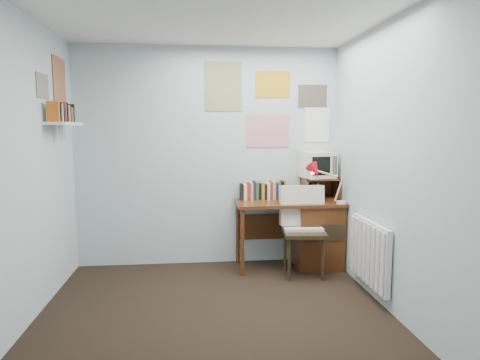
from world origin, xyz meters
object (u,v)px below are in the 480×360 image
at_px(desk, 312,231).
at_px(crt_tv, 318,164).
at_px(wall_shelf, 64,124).
at_px(desk_lamp, 342,186).
at_px(desk_chair, 304,233).
at_px(tv_riser, 320,188).
at_px(radiator, 370,253).

distance_m(desk, crt_tv, 0.78).
bearing_deg(wall_shelf, crt_tv, 10.85).
bearing_deg(wall_shelf, desk_lamp, 3.23).
relative_size(desk_lamp, crt_tv, 1.15).
bearing_deg(desk_chair, tv_riser, 59.28).
height_order(desk_chair, desk_lamp, desk_lamp).
bearing_deg(wall_shelf, radiator, -10.89).
height_order(desk_chair, tv_riser, tv_riser).
bearing_deg(desk_lamp, desk_chair, -171.91).
height_order(crt_tv, radiator, crt_tv).
bearing_deg(desk, tv_riser, 42.96).
xyz_separation_m(desk_lamp, wall_shelf, (-2.83, -0.16, 0.66)).
bearing_deg(tv_riser, desk_chair, -125.51).
distance_m(crt_tv, radiator, 1.32).
relative_size(desk, desk_lamp, 3.03).
bearing_deg(crt_tv, wall_shelf, 179.91).
distance_m(desk_chair, wall_shelf, 2.66).
relative_size(desk_chair, crt_tv, 2.72).
xyz_separation_m(desk, desk_lamp, (0.26, -0.22, 0.55)).
bearing_deg(tv_riser, crt_tv, 145.35).
bearing_deg(desk, desk_chair, -120.25).
distance_m(tv_riser, wall_shelf, 2.83).
bearing_deg(crt_tv, desk_lamp, -75.03).
xyz_separation_m(desk_chair, crt_tv, (0.27, 0.44, 0.71)).
distance_m(desk_lamp, tv_riser, 0.37).
bearing_deg(crt_tv, tv_riser, -45.59).
bearing_deg(crt_tv, desk_chair, -132.50).
bearing_deg(crt_tv, radiator, -90.31).
bearing_deg(desk_chair, desk_lamp, 15.80).
bearing_deg(desk_lamp, desk, 136.86).
height_order(tv_riser, crt_tv, crt_tv).
relative_size(crt_tv, wall_shelf, 0.55).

